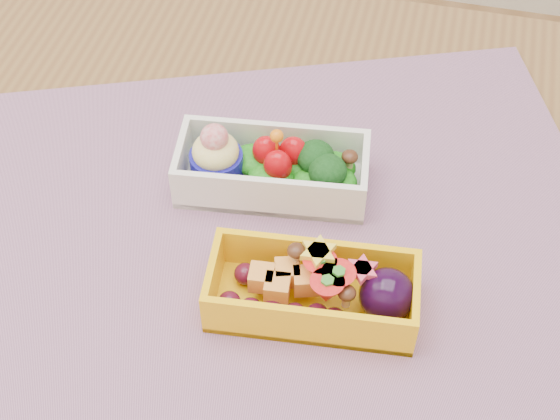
% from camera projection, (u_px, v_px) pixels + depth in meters
% --- Properties ---
extents(table, '(1.20, 0.80, 0.75)m').
position_uv_depth(table, '(231.00, 337.00, 0.75)').
color(table, brown).
rests_on(table, ground).
extents(placemat, '(0.69, 0.61, 0.00)m').
position_uv_depth(placemat, '(270.00, 243.00, 0.69)').
color(placemat, '#A06F8B').
rests_on(placemat, table).
extents(bento_white, '(0.17, 0.09, 0.07)m').
position_uv_depth(bento_white, '(271.00, 168.00, 0.71)').
color(bento_white, white).
rests_on(bento_white, placemat).
extents(bento_yellow, '(0.16, 0.08, 0.05)m').
position_uv_depth(bento_yellow, '(317.00, 290.00, 0.63)').
color(bento_yellow, yellow).
rests_on(bento_yellow, placemat).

